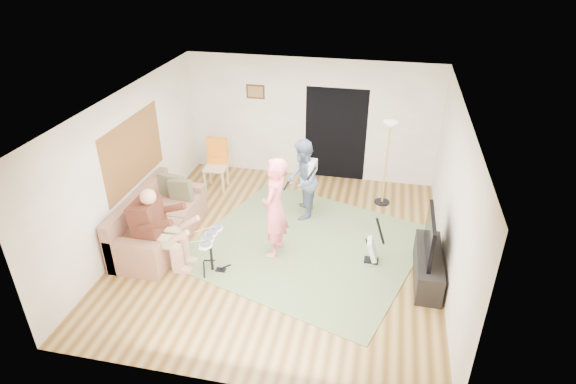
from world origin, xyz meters
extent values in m
plane|color=brown|center=(0.00, 0.00, 0.00)|extent=(6.00, 6.00, 0.00)
plane|color=white|center=(0.00, 0.00, 2.70)|extent=(6.00, 6.00, 0.00)
plane|color=brown|center=(-2.74, 0.20, 1.55)|extent=(0.00, 2.05, 2.05)
plane|color=black|center=(0.55, 2.99, 1.05)|extent=(2.10, 0.00, 2.10)
cube|color=#3F2314|center=(-1.25, 2.99, 1.90)|extent=(0.42, 0.03, 0.32)
cube|color=#5C7044|center=(0.41, 0.17, 0.01)|extent=(4.60, 4.42, 0.02)
cube|color=#906048|center=(-2.20, -0.21, 0.23)|extent=(0.91, 1.83, 0.45)
cube|color=#906048|center=(-2.59, -0.21, 0.46)|extent=(0.17, 2.26, 0.91)
cube|color=#906048|center=(-2.20, 0.81, 0.32)|extent=(0.91, 0.22, 0.65)
cube|color=#906048|center=(-2.20, -1.23, 0.32)|extent=(0.91, 0.22, 0.65)
cube|color=#4C2115|center=(-2.05, -0.86, 0.86)|extent=(0.40, 0.52, 0.66)
sphere|color=tan|center=(-1.98, -0.86, 1.30)|extent=(0.26, 0.26, 0.26)
cylinder|color=black|center=(-1.00, -0.86, 0.34)|extent=(0.05, 0.05, 0.64)
cube|color=white|center=(-1.00, -0.86, 0.65)|extent=(0.12, 0.64, 0.04)
imported|color=#FE6E7D|center=(-0.09, -0.14, 0.91)|extent=(0.49, 0.70, 1.82)
imported|color=slate|center=(0.14, 1.17, 0.80)|extent=(0.67, 0.83, 1.61)
cube|color=black|center=(1.59, -0.06, 0.02)|extent=(0.24, 0.20, 0.03)
cube|color=silver|center=(1.59, -0.06, 0.25)|extent=(0.19, 0.29, 0.38)
cylinder|color=black|center=(1.69, -0.06, 0.64)|extent=(0.20, 0.04, 0.50)
cylinder|color=black|center=(1.69, 2.02, 0.01)|extent=(0.32, 0.32, 0.03)
cylinder|color=tan|center=(1.69, 2.02, 0.87)|extent=(0.04, 0.04, 1.69)
cone|color=white|center=(1.69, 2.02, 1.73)|extent=(0.28, 0.28, 0.11)
cube|color=#D7BD8C|center=(-1.90, 1.92, 0.50)|extent=(0.50, 0.50, 0.04)
cube|color=orange|center=(-1.90, 2.14, 0.87)|extent=(0.45, 0.12, 0.47)
cube|color=black|center=(2.50, -0.35, 0.25)|extent=(0.40, 1.40, 0.50)
cube|color=black|center=(2.45, -0.35, 0.85)|extent=(0.06, 1.06, 0.69)
camera|label=1|loc=(1.58, -6.90, 5.05)|focal=30.00mm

